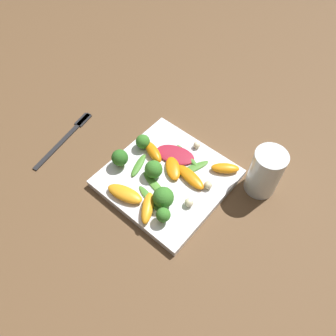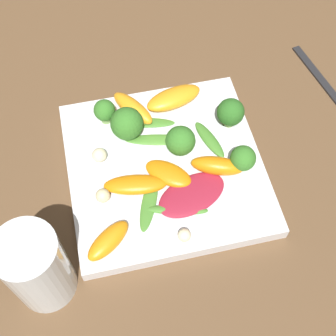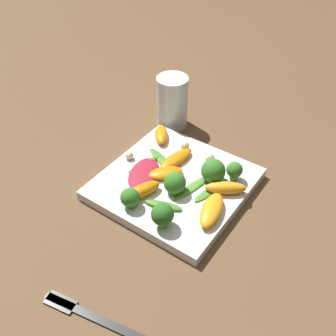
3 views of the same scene
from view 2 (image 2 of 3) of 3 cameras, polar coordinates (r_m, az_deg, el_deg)
name	(u,v)px [view 2 (image 2 of 3)]	position (r m, az deg, el deg)	size (l,w,h in m)	color
ground_plane	(165,171)	(0.60, -0.36, -0.42)	(2.40, 2.40, 0.00)	brown
plate	(165,168)	(0.59, -0.36, 0.03)	(0.24, 0.24, 0.02)	white
drinking_glass	(37,268)	(0.51, -15.70, -11.63)	(0.07, 0.07, 0.11)	white
radicchio_leaf_0	(192,195)	(0.56, 2.90, -3.26)	(0.08, 0.10, 0.01)	maroon
orange_segment_0	(108,241)	(0.53, -7.30, -8.78)	(0.06, 0.06, 0.02)	orange
orange_segment_1	(217,166)	(0.58, 6.01, 0.28)	(0.05, 0.07, 0.02)	orange
orange_segment_2	(135,185)	(0.56, -4.02, -2.04)	(0.04, 0.08, 0.01)	orange
orange_segment_3	(133,108)	(0.63, -4.31, 7.29)	(0.07, 0.06, 0.02)	orange
orange_segment_4	(174,98)	(0.64, 0.69, 8.54)	(0.05, 0.08, 0.02)	orange
orange_segment_5	(168,174)	(0.57, -0.05, -0.72)	(0.06, 0.07, 0.01)	orange
broccoli_floret_0	(180,141)	(0.58, 1.53, 3.31)	(0.04, 0.04, 0.04)	#7A9E51
broccoli_floret_1	(231,113)	(0.61, 7.63, 6.72)	(0.04, 0.04, 0.04)	#7A9E51
broccoli_floret_2	(127,124)	(0.60, -5.02, 5.39)	(0.04, 0.04, 0.04)	#7A9E51
broccoli_floret_3	(105,111)	(0.61, -7.74, 6.92)	(0.03, 0.03, 0.04)	#84AD5B
broccoli_floret_4	(243,158)	(0.58, 9.13, 1.16)	(0.03, 0.03, 0.04)	#7A9E51
arugula_sprig_0	(210,140)	(0.60, 5.08, 3.47)	(0.07, 0.03, 0.01)	#47842D
arugula_sprig_1	(146,123)	(0.62, -2.73, 5.54)	(0.03, 0.08, 0.00)	#47842D
arugula_sprig_2	(149,202)	(0.56, -2.32, -4.18)	(0.08, 0.04, 0.00)	#47842D
arugula_sprig_3	(157,140)	(0.60, -1.29, 3.43)	(0.04, 0.09, 0.00)	#518E33
arugula_sprig_4	(175,210)	(0.55, 0.80, -5.20)	(0.03, 0.07, 0.01)	#47842D
macadamia_nut_0	(103,196)	(0.56, -7.95, -3.35)	(0.02, 0.02, 0.02)	beige
macadamia_nut_1	(186,235)	(0.53, 2.17, -8.16)	(0.02, 0.02, 0.02)	beige
macadamia_nut_2	(99,155)	(0.59, -8.36, 1.57)	(0.02, 0.02, 0.02)	beige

